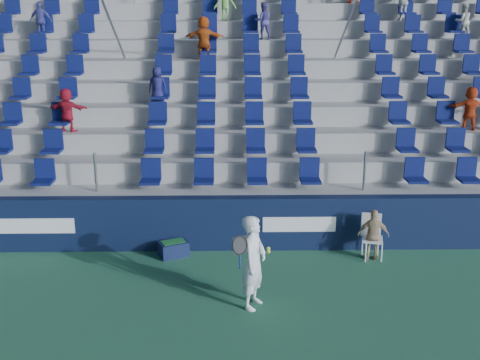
% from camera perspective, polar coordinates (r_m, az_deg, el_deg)
% --- Properties ---
extents(ground, '(70.00, 70.00, 0.00)m').
position_cam_1_polar(ground, '(10.71, -0.85, -13.17)').
color(ground, '#2D6A48').
rests_on(ground, ground).
extents(sponsor_wall, '(24.00, 0.32, 1.20)m').
position_cam_1_polar(sponsor_wall, '(13.30, -0.88, -4.10)').
color(sponsor_wall, '#0E1836').
rests_on(sponsor_wall, ground).
extents(grandstand, '(24.00, 8.17, 6.63)m').
position_cam_1_polar(grandstand, '(17.81, -0.93, 6.43)').
color(grandstand, '#A2A29D').
rests_on(grandstand, ground).
extents(tennis_player, '(0.72, 0.74, 1.74)m').
position_cam_1_polar(tennis_player, '(10.77, 1.30, -7.78)').
color(tennis_player, white).
rests_on(tennis_player, ground).
extents(line_judge_chair, '(0.50, 0.51, 0.96)m').
position_cam_1_polar(line_judge_chair, '(13.21, 12.39, -4.92)').
color(line_judge_chair, white).
rests_on(line_judge_chair, ground).
extents(line_judge, '(0.69, 0.35, 1.13)m').
position_cam_1_polar(line_judge, '(13.07, 12.54, -5.10)').
color(line_judge, tan).
rests_on(line_judge, ground).
extents(ball_bin, '(0.71, 0.61, 0.34)m').
position_cam_1_polar(ball_bin, '(13.15, -6.32, -6.43)').
color(ball_bin, '#10193C').
rests_on(ball_bin, ground).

